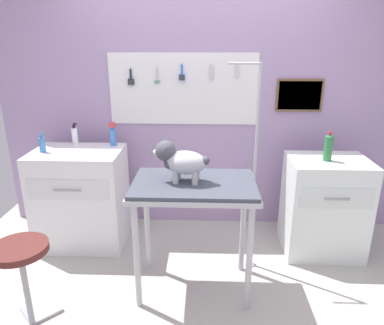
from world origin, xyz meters
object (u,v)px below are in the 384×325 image
(counter_left, at_px, (81,198))
(stool, at_px, (21,261))
(grooming_arm, at_px, (253,179))
(soda_bottle, at_px, (328,147))
(grooming_table, at_px, (194,195))
(cabinet_right, at_px, (324,206))
(dog, at_px, (180,160))
(shampoo_bottle, at_px, (113,136))

(counter_left, bearing_deg, stool, -90.60)
(grooming_arm, xyz_separation_m, soda_bottle, (0.65, 0.24, 0.20))
(grooming_table, relative_size, cabinet_right, 1.03)
(dog, distance_m, stool, 1.22)
(shampoo_bottle, height_order, soda_bottle, shampoo_bottle)
(grooming_table, distance_m, dog, 0.28)
(grooming_table, height_order, dog, dog)
(grooming_arm, distance_m, counter_left, 1.61)
(dog, bearing_deg, grooming_arm, 28.41)
(grooming_arm, xyz_separation_m, counter_left, (-1.54, 0.33, -0.34))
(grooming_table, xyz_separation_m, counter_left, (-1.08, 0.64, -0.33))
(cabinet_right, relative_size, soda_bottle, 3.54)
(dog, bearing_deg, shampoo_bottle, 129.83)
(cabinet_right, height_order, soda_bottle, soda_bottle)
(grooming_arm, xyz_separation_m, stool, (-1.56, -0.78, -0.28))
(stool, bearing_deg, counter_left, 89.40)
(grooming_table, relative_size, grooming_arm, 0.53)
(grooming_arm, height_order, cabinet_right, grooming_arm)
(grooming_arm, height_order, counter_left, grooming_arm)
(grooming_arm, relative_size, counter_left, 1.87)
(grooming_arm, height_order, soda_bottle, grooming_arm)
(grooming_table, height_order, soda_bottle, soda_bottle)
(grooming_table, bearing_deg, shampoo_bottle, 133.45)
(soda_bottle, bearing_deg, dog, -155.94)
(grooming_table, bearing_deg, soda_bottle, 26.30)
(dog, relative_size, cabinet_right, 0.47)
(grooming_arm, height_order, stool, grooming_arm)
(cabinet_right, height_order, shampoo_bottle, shampoo_bottle)
(shampoo_bottle, bearing_deg, soda_bottle, -8.35)
(cabinet_right, height_order, stool, cabinet_right)
(dog, xyz_separation_m, shampoo_bottle, (-0.68, 0.82, -0.04))
(grooming_table, bearing_deg, counter_left, 149.35)
(cabinet_right, bearing_deg, shampoo_bottle, 172.57)
(cabinet_right, xyz_separation_m, shampoo_bottle, (-1.94, 0.25, 0.57))
(stool, distance_m, shampoo_bottle, 1.42)
(grooming_table, distance_m, counter_left, 1.30)
(grooming_arm, bearing_deg, dog, -151.59)
(cabinet_right, relative_size, stool, 1.40)
(grooming_table, height_order, stool, grooming_table)
(grooming_arm, xyz_separation_m, cabinet_right, (0.69, 0.26, -0.36))
(grooming_arm, height_order, dog, grooming_arm)
(counter_left, relative_size, stool, 1.45)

